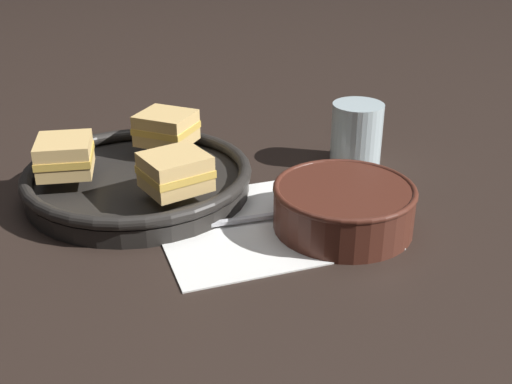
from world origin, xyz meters
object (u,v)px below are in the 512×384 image
at_px(spoon, 280,214).
at_px(skillet, 138,180).
at_px(sandwich_near_left, 166,128).
at_px(sandwich_near_right, 65,156).
at_px(drinking_glass, 357,134).
at_px(soup_bowl, 344,204).
at_px(sandwich_far_left, 175,172).

distance_m(spoon, skillet, 0.21).
bearing_deg(sandwich_near_left, sandwich_near_right, -162.78).
xyz_separation_m(sandwich_near_left, sandwich_near_right, (-0.16, -0.05, 0.00)).
distance_m(sandwich_near_right, drinking_glass, 0.43).
distance_m(spoon, sandwich_near_right, 0.30).
relative_size(soup_bowl, skillet, 0.56).
height_order(sandwich_far_left, drinking_glass, drinking_glass).
height_order(skillet, sandwich_near_left, sandwich_near_left).
bearing_deg(spoon, sandwich_near_left, 117.80).
distance_m(soup_bowl, drinking_glass, 0.21).
relative_size(spoon, sandwich_far_left, 1.61).
bearing_deg(spoon, sandwich_near_right, 151.40).
relative_size(sandwich_near_left, drinking_glass, 1.12).
xyz_separation_m(spoon, drinking_glass, (0.19, 0.12, 0.04)).
distance_m(skillet, sandwich_far_left, 0.10).
bearing_deg(sandwich_near_right, skillet, -12.78).
bearing_deg(sandwich_near_right, drinking_glass, -6.69).
bearing_deg(drinking_glass, skillet, 175.00).
bearing_deg(drinking_glass, sandwich_far_left, -168.86).
relative_size(sandwich_far_left, drinking_glass, 0.94).
xyz_separation_m(sandwich_near_left, sandwich_far_left, (-0.04, -0.16, 0.00)).
height_order(skillet, sandwich_far_left, sandwich_far_left).
bearing_deg(sandwich_near_left, drinking_glass, -19.92).
xyz_separation_m(spoon, sandwich_far_left, (-0.12, 0.06, 0.06)).
xyz_separation_m(soup_bowl, sandwich_near_right, (-0.30, 0.22, 0.03)).
xyz_separation_m(soup_bowl, skillet, (-0.21, 0.20, -0.01)).
relative_size(soup_bowl, drinking_glass, 1.86).
bearing_deg(spoon, sandwich_far_left, 159.88).
height_order(sandwich_near_left, sandwich_near_right, same).
distance_m(skillet, drinking_glass, 0.34).
relative_size(skillet, sandwich_far_left, 3.51).
distance_m(soup_bowl, skillet, 0.29).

